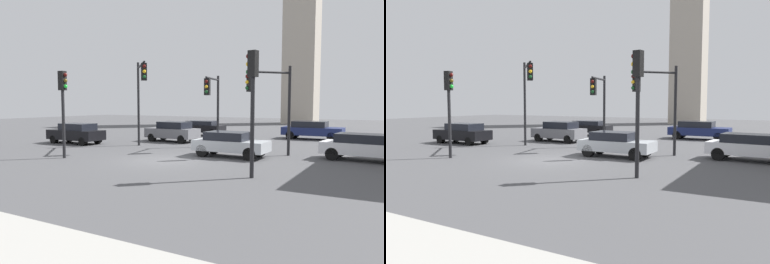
% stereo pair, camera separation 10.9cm
% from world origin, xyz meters
% --- Properties ---
extents(ground_plane, '(106.57, 106.57, 0.00)m').
position_xyz_m(ground_plane, '(0.00, 0.00, 0.00)').
color(ground_plane, '#4C4C4F').
extents(traffic_light_0, '(0.48, 0.37, 4.91)m').
position_xyz_m(traffic_light_0, '(5.30, -1.90, 3.43)').
color(traffic_light_0, black).
rests_on(traffic_light_0, ground_plane).
extents(traffic_light_1, '(1.89, 2.15, 4.94)m').
position_xyz_m(traffic_light_1, '(4.13, 3.94, 3.41)').
color(traffic_light_1, black).
rests_on(traffic_light_1, ground_plane).
extents(traffic_light_2, '(0.48, 0.37, 4.58)m').
position_xyz_m(traffic_light_2, '(-5.13, -1.94, 3.22)').
color(traffic_light_2, black).
rests_on(traffic_light_2, ground_plane).
extents(traffic_light_3, '(0.78, 2.93, 4.71)m').
position_xyz_m(traffic_light_3, '(-0.03, 5.40, 3.32)').
color(traffic_light_3, black).
rests_on(traffic_light_3, ground_plane).
extents(traffic_light_4, '(2.92, 3.11, 5.65)m').
position_xyz_m(traffic_light_4, '(-4.04, 3.27, 3.98)').
color(traffic_light_4, black).
rests_on(traffic_light_4, ground_plane).
extents(car_0, '(4.65, 2.06, 1.45)m').
position_xyz_m(car_0, '(4.16, 14.96, 0.78)').
color(car_0, navy).
rests_on(car_0, ground_plane).
extents(car_1, '(4.25, 1.76, 1.46)m').
position_xyz_m(car_1, '(-9.97, 3.35, 0.76)').
color(car_1, black).
rests_on(car_1, ground_plane).
extents(car_2, '(4.04, 1.92, 1.51)m').
position_xyz_m(car_2, '(-4.62, 7.89, 0.79)').
color(car_2, slate).
rests_on(car_2, ground_plane).
extents(car_3, '(4.65, 2.37, 1.32)m').
position_xyz_m(car_3, '(-5.40, 13.66, 0.72)').
color(car_3, black).
rests_on(car_3, ground_plane).
extents(car_4, '(4.34, 2.14, 1.37)m').
position_xyz_m(car_4, '(8.78, 4.85, 0.73)').
color(car_4, silver).
rests_on(car_4, ground_plane).
extents(car_5, '(4.00, 1.82, 1.36)m').
position_xyz_m(car_5, '(2.32, 2.82, 0.73)').
color(car_5, '#ADB2B7').
rests_on(car_5, ground_plane).
extents(skyline_tower, '(4.38, 4.38, 30.19)m').
position_xyz_m(skyline_tower, '(-2.05, 37.40, 15.10)').
color(skyline_tower, '#A89E8E').
rests_on(skyline_tower, ground_plane).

